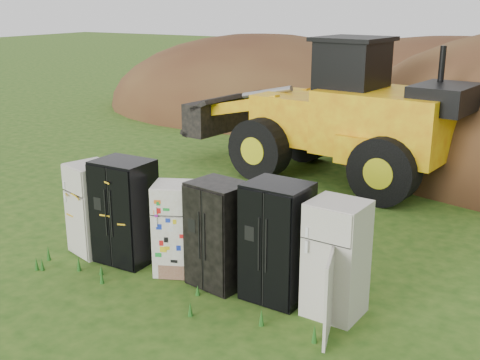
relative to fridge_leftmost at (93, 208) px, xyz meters
The scene contains 10 objects.
ground 2.55m from the fridge_leftmost, ahead, with size 120.00×120.00×0.00m, color #244C14.
fridge_leftmost is the anchor object (origin of this frame).
fridge_black_side 0.77m from the fridge_leftmost, ahead, with size 0.98×0.77×1.87m, color black, non-canonical shape.
fridge_sticker 1.83m from the fridge_leftmost, ahead, with size 0.71×0.66×1.60m, color white, non-canonical shape.
fridge_dark_mid 2.72m from the fridge_leftmost, ahead, with size 0.90×0.73×1.76m, color black, non-canonical shape.
fridge_black_right 3.75m from the fridge_leftmost, ahead, with size 0.95×0.79×1.89m, color black, non-canonical shape.
fridge_open_door 4.74m from the fridge_leftmost, ahead, with size 0.80×0.74×1.77m, color beige, non-canonical shape.
wheel_loader 7.11m from the fridge_leftmost, 77.25° to the left, with size 7.60×3.08×3.68m, color yellow, non-canonical shape.
dirt_mound_left 15.92m from the fridge_leftmost, 106.29° to the left, with size 14.40×10.80×6.37m, color #402014.
dirt_mound_back 17.60m from the fridge_leftmost, 78.22° to the left, with size 19.47×12.98×6.42m, color #402014.
Camera 1 is at (5.15, -7.76, 4.55)m, focal length 45.00 mm.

